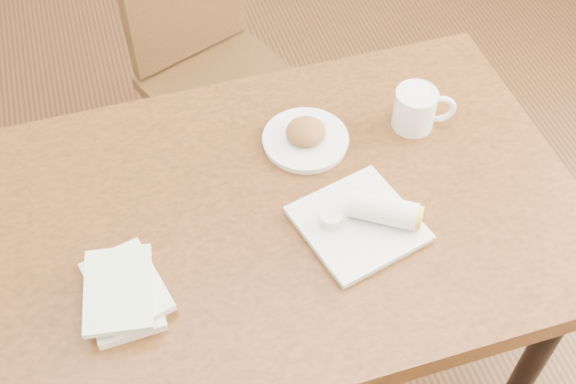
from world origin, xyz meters
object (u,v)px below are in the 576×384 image
object	(u,v)px
table	(288,228)
book_stack	(123,291)
plate_burrito	(366,219)
chair_far	(210,57)
plate_scone	(306,137)
coffee_mug	(417,108)

from	to	relation	value
table	book_stack	size ratio (longest dim) A/B	5.79
table	plate_burrito	xyz separation A→B (m)	(0.14, -0.10, 0.10)
chair_far	book_stack	distance (m)	1.00
table	plate_burrito	size ratio (longest dim) A/B	4.55
table	chair_far	size ratio (longest dim) A/B	1.35
plate_burrito	chair_far	bearing A→B (deg)	100.02
plate_scone	book_stack	size ratio (longest dim) A/B	0.92
chair_far	plate_scone	size ratio (longest dim) A/B	4.70
plate_scone	coffee_mug	bearing A→B (deg)	-3.69
plate_scone	plate_burrito	size ratio (longest dim) A/B	0.72
plate_burrito	book_stack	world-z (taller)	plate_burrito
plate_burrito	book_stack	distance (m)	0.52
plate_scone	book_stack	bearing A→B (deg)	-147.90
book_stack	plate_burrito	bearing A→B (deg)	2.88
plate_burrito	plate_scone	bearing A→B (deg)	99.93
plate_burrito	book_stack	bearing A→B (deg)	-177.12
table	coffee_mug	distance (m)	0.42
table	plate_burrito	distance (m)	0.20
chair_far	plate_burrito	world-z (taller)	chair_far
table	plate_burrito	bearing A→B (deg)	-35.05
plate_scone	book_stack	world-z (taller)	plate_scone
book_stack	chair_far	bearing A→B (deg)	68.00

